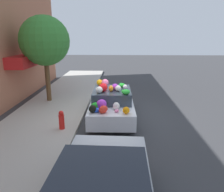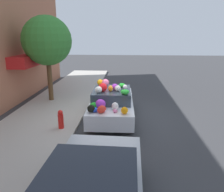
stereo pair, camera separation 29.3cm
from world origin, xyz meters
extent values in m
plane|color=#38383A|center=(0.00, 0.00, 0.00)|extent=(60.00, 60.00, 0.00)
cube|color=#B2ADA3|center=(0.00, 2.70, 0.06)|extent=(24.00, 3.20, 0.11)
cube|color=red|center=(2.88, 4.35, 2.18)|extent=(3.84, 0.90, 0.55)
cylinder|color=brown|center=(2.20, 3.24, 1.21)|extent=(0.24, 0.24, 2.19)
sphere|color=#388433|center=(2.20, 3.24, 3.16)|extent=(2.45, 2.45, 2.45)
cylinder|color=red|center=(-1.36, 1.65, 0.39)|extent=(0.20, 0.20, 0.55)
sphere|color=red|center=(-1.36, 1.65, 0.72)|extent=(0.18, 0.18, 0.18)
cube|color=silver|center=(0.00, -0.14, 0.58)|extent=(4.06, 1.76, 0.56)
cube|color=#333D47|center=(-0.16, -0.15, 1.09)|extent=(1.84, 1.52, 0.46)
cylinder|color=black|center=(1.24, 0.65, 0.30)|extent=(0.60, 0.19, 0.59)
cylinder|color=black|center=(1.26, -0.90, 0.30)|extent=(0.60, 0.19, 0.59)
cylinder|color=black|center=(-1.26, 0.61, 0.30)|extent=(0.60, 0.19, 0.59)
cylinder|color=black|center=(-1.24, -0.94, 0.30)|extent=(0.60, 0.19, 0.59)
ellipsoid|color=pink|center=(-1.59, -0.36, 0.92)|extent=(0.20, 0.18, 0.11)
ellipsoid|color=blue|center=(-1.59, 0.35, 0.94)|extent=(0.28, 0.28, 0.15)
ellipsoid|color=green|center=(0.26, -0.56, 1.40)|extent=(0.39, 0.39, 0.17)
sphere|color=orange|center=(-1.71, -0.68, 0.98)|extent=(0.31, 0.31, 0.24)
sphere|color=black|center=(-1.64, 0.47, 0.99)|extent=(0.29, 0.29, 0.26)
ellipsoid|color=yellow|center=(-0.46, 0.34, 1.39)|extent=(0.32, 0.31, 0.14)
sphere|color=pink|center=(0.42, 0.17, 1.47)|extent=(0.43, 0.43, 0.31)
ellipsoid|color=purple|center=(1.35, 0.44, 0.95)|extent=(0.27, 0.26, 0.17)
ellipsoid|color=red|center=(0.85, -0.17, 0.96)|extent=(0.25, 0.23, 0.20)
sphere|color=red|center=(-0.52, 0.18, 1.48)|extent=(0.39, 0.39, 0.33)
ellipsoid|color=white|center=(-1.31, -0.34, 1.00)|extent=(0.26, 0.26, 0.27)
sphere|color=red|center=(1.21, -0.28, 0.95)|extent=(0.25, 0.25, 0.18)
ellipsoid|color=white|center=(-0.72, 0.32, 1.44)|extent=(0.35, 0.36, 0.25)
ellipsoid|color=green|center=(0.31, -0.53, 1.40)|extent=(0.23, 0.24, 0.17)
sphere|color=white|center=(-0.46, -0.40, 1.44)|extent=(0.33, 0.33, 0.24)
sphere|color=white|center=(0.90, 0.20, 0.95)|extent=(0.25, 0.25, 0.18)
ellipsoid|color=purple|center=(0.39, 0.24, 1.39)|extent=(0.23, 0.24, 0.15)
ellipsoid|color=green|center=(-1.30, 0.40, 0.99)|extent=(0.33, 0.39, 0.26)
ellipsoid|color=#AB39C5|center=(-1.25, 0.19, 1.04)|extent=(0.50, 0.51, 0.36)
ellipsoid|color=red|center=(-1.67, 0.10, 0.99)|extent=(0.45, 0.42, 0.26)
ellipsoid|color=green|center=(-0.88, -0.68, 1.41)|extent=(0.43, 0.42, 0.19)
sphere|color=purple|center=(-0.23, -0.27, 1.45)|extent=(0.34, 0.34, 0.26)
ellipsoid|color=orange|center=(-0.50, -0.12, 1.44)|extent=(0.25, 0.21, 0.25)
sphere|color=white|center=(-0.07, -0.68, 1.41)|extent=(0.21, 0.21, 0.18)
sphere|color=#F5A512|center=(0.51, 0.40, 1.45)|extent=(0.33, 0.33, 0.27)
cube|color=#1E232D|center=(-5.75, -0.13, 1.10)|extent=(1.97, 1.65, 0.44)
cylinder|color=black|center=(-4.23, 0.66, 0.32)|extent=(0.65, 0.20, 0.64)
cylinder|color=black|center=(-4.28, -1.00, 0.32)|extent=(0.65, 0.20, 0.64)
camera|label=1|loc=(-8.70, -0.43, 3.46)|focal=35.00mm
camera|label=2|loc=(-8.69, -0.72, 3.46)|focal=35.00mm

